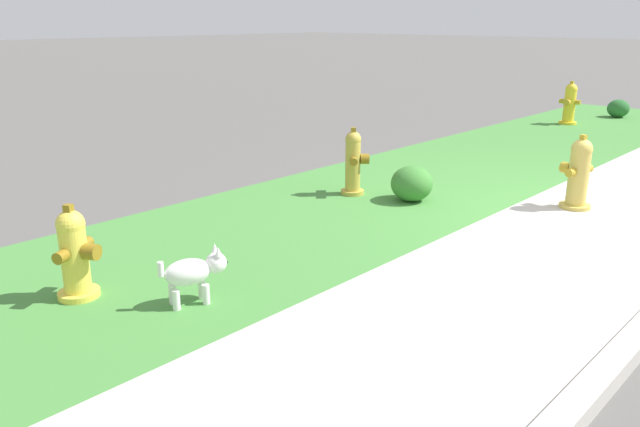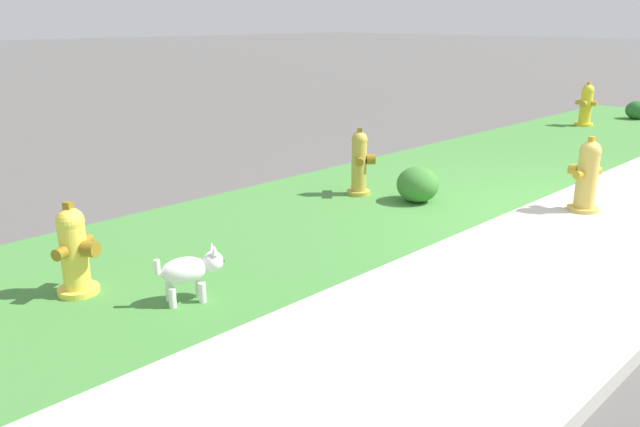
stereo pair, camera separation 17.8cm
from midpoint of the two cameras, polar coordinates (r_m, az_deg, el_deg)
The scene contains 10 objects.
ground_plane at distance 6.88m, azimuth 25.79°, elevation -1.11°, with size 120.00×120.00×0.00m, color #5B5956.
sidewalk_pavement at distance 6.87m, azimuth 25.80°, elevation -1.07°, with size 18.00×1.91×0.01m, color #BCB7AD.
grass_verge at distance 7.89m, azimuth 9.65°, elevation 2.68°, with size 18.00×2.79×0.01m, color #47893D.
fire_hydrant_by_grass_verge at distance 7.26m, azimuth 4.35°, elevation 4.65°, with size 0.33×0.33×0.79m.
fire_hydrant_at_driveway at distance 13.11m, azimuth 23.52°, elevation 9.11°, with size 0.38×0.40×0.83m.
fire_hydrant_mid_block at distance 7.20m, azimuth 23.87°, elevation 3.18°, with size 0.40×0.38×0.81m.
fire_hydrant_across_street at distance 4.92m, azimuth -20.58°, elevation -3.21°, with size 0.37×0.35×0.72m.
small_white_dog at distance 4.60m, azimuth -10.67°, elevation -5.12°, with size 0.48×0.30×0.42m.
shrub_bush_mid_verge at distance 14.45m, azimuth 27.30°, elevation 8.41°, with size 0.44×0.44×0.37m.
shrub_bush_far_verge at distance 7.08m, azimuth 9.64°, elevation 2.63°, with size 0.47×0.47×0.40m.
Camera 2 is at (-6.20, -2.08, 1.99)m, focal length 35.00 mm.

